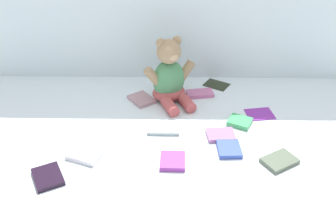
{
  "coord_description": "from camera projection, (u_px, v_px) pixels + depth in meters",
  "views": [
    {
      "loc": [
        0.02,
        -1.39,
        0.94
      ],
      "look_at": [
        0.0,
        -0.1,
        0.1
      ],
      "focal_mm": 41.21,
      "sensor_mm": 36.0,
      "label": 1
    }
  ],
  "objects": [
    {
      "name": "book_case_6",
      "position": [
        48.0,
        177.0,
        1.36
      ],
      "size": [
        0.14,
        0.15,
        0.02
      ],
      "primitive_type": "cube",
      "rotation": [
        0.0,
        0.0,
        0.49
      ],
      "color": "black",
      "rests_on": "ground_plane"
    },
    {
      "name": "book_case_9",
      "position": [
        142.0,
        99.0,
        1.8
      ],
      "size": [
        0.14,
        0.15,
        0.02
      ],
      "primitive_type": "cube",
      "rotation": [
        0.0,
        0.0,
        0.63
      ],
      "color": "#A37C83",
      "rests_on": "ground_plane"
    },
    {
      "name": "ground_plane",
      "position": [
        168.0,
        119.0,
        1.68
      ],
      "size": [
        3.2,
        3.2,
        0.0
      ],
      "primitive_type": "plane",
      "color": "silver"
    },
    {
      "name": "teddy_bear",
      "position": [
        170.0,
        78.0,
        1.76
      ],
      "size": [
        0.25,
        0.26,
        0.3
      ],
      "rotation": [
        0.0,
        0.0,
        0.4
      ],
      "color": "#4C8C59",
      "rests_on": "ground_plane"
    },
    {
      "name": "book_case_0",
      "position": [
        173.0,
        161.0,
        1.43
      ],
      "size": [
        0.09,
        0.1,
        0.02
      ],
      "primitive_type": "cube",
      "rotation": [
        0.0,
        0.0,
        3.12
      ],
      "color": "purple",
      "rests_on": "ground_plane"
    },
    {
      "name": "book_case_7",
      "position": [
        229.0,
        149.0,
        1.49
      ],
      "size": [
        0.09,
        0.11,
        0.02
      ],
      "primitive_type": "cube",
      "rotation": [
        0.0,
        0.0,
        0.05
      ],
      "color": "#344BAB",
      "rests_on": "ground_plane"
    },
    {
      "name": "book_case_2",
      "position": [
        280.0,
        161.0,
        1.43
      ],
      "size": [
        0.15,
        0.14,
        0.02
      ],
      "primitive_type": "cube",
      "rotation": [
        0.0,
        0.0,
        5.26
      ],
      "color": "#4C5745",
      "rests_on": "ground_plane"
    },
    {
      "name": "book_case_10",
      "position": [
        221.0,
        135.0,
        1.56
      ],
      "size": [
        0.12,
        0.1,
        0.02
      ],
      "primitive_type": "cube",
      "rotation": [
        0.0,
        0.0,
        1.68
      ],
      "color": "#A3649A",
      "rests_on": "ground_plane"
    },
    {
      "name": "book_case_5",
      "position": [
        260.0,
        114.0,
        1.7
      ],
      "size": [
        0.13,
        0.11,
        0.01
      ],
      "primitive_type": "cube",
      "rotation": [
        0.0,
        0.0,
        4.88
      ],
      "color": "purple",
      "rests_on": "ground_plane"
    },
    {
      "name": "backdrop_drape",
      "position": [
        169.0,
        0.0,
        1.8
      ],
      "size": [
        1.88,
        0.03,
        0.8
      ],
      "primitive_type": "cube",
      "color": "silver",
      "rests_on": "ground_plane"
    },
    {
      "name": "book_case_3",
      "position": [
        84.0,
        155.0,
        1.45
      ],
      "size": [
        0.14,
        0.12,
        0.02
      ],
      "primitive_type": "cube",
      "rotation": [
        0.0,
        0.0,
        1.21
      ],
      "color": "white",
      "rests_on": "ground_plane"
    },
    {
      "name": "book_case_4",
      "position": [
        163.0,
        129.0,
        1.6
      ],
      "size": [
        0.13,
        0.09,
        0.01
      ],
      "primitive_type": "cube",
      "rotation": [
        0.0,
        0.0,
        4.7
      ],
      "color": "#8DA0A2",
      "rests_on": "ground_plane"
    },
    {
      "name": "book_case_1",
      "position": [
        200.0,
        94.0,
        1.84
      ],
      "size": [
        0.14,
        0.09,
        0.02
      ],
      "primitive_type": "cube",
      "rotation": [
        0.0,
        0.0,
        1.75
      ],
      "color": "#BB6493",
      "rests_on": "ground_plane"
    },
    {
      "name": "book_case_11",
      "position": [
        240.0,
        122.0,
        1.64
      ],
      "size": [
        0.12,
        0.11,
        0.02
      ],
      "primitive_type": "cube",
      "rotation": [
        0.0,
        0.0,
        4.26
      ],
      "color": "#3CA05A",
      "rests_on": "ground_plane"
    },
    {
      "name": "book_case_8",
      "position": [
        216.0,
        84.0,
        1.93
      ],
      "size": [
        0.14,
        0.13,
        0.01
      ],
      "primitive_type": "cube",
      "rotation": [
        0.0,
        0.0,
        4.17
      ],
      "color": "#252C1A",
      "rests_on": "ground_plane"
    }
  ]
}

